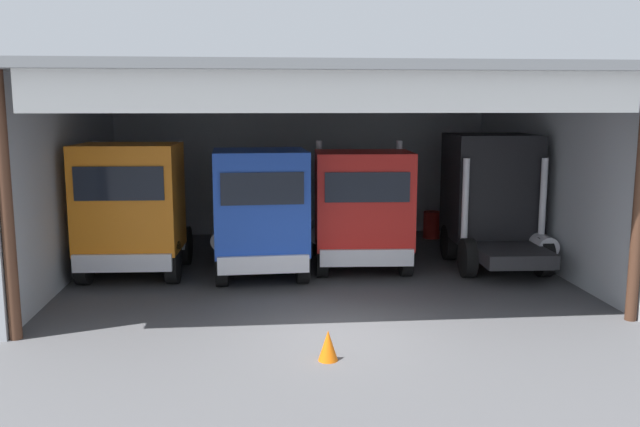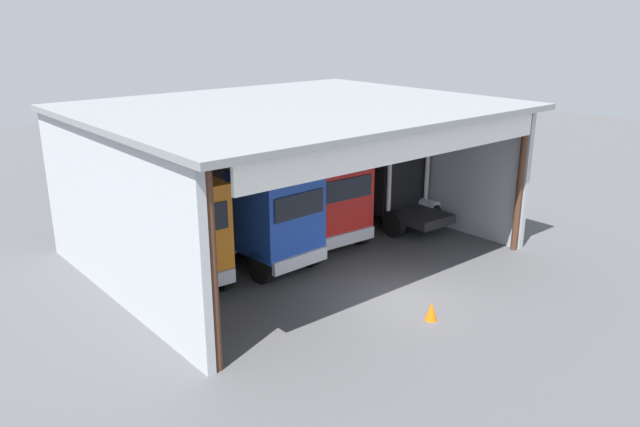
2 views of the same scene
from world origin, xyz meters
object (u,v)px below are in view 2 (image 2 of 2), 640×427
Objects in this scene: truck_orange_center_bay at (176,236)px; truck_blue_right_bay at (270,218)px; traffic_cone at (431,311)px; truck_black_left_bay at (390,177)px; oil_drum at (315,195)px; tool_cart at (206,221)px; truck_red_center_left_bay at (322,201)px.

truck_blue_right_bay is at bearing 177.68° from truck_orange_center_bay.
truck_blue_right_bay is at bearing 101.18° from traffic_cone.
truck_orange_center_bay is 9.99m from truck_black_left_bay.
truck_blue_right_bay is at bearing -141.15° from oil_drum.
tool_cart is at bearing -126.74° from truck_orange_center_bay.
oil_drum is (5.94, 4.78, -1.32)m from truck_blue_right_bay.
truck_black_left_bay reaches higher than truck_orange_center_bay.
truck_blue_right_bay reaches higher than traffic_cone.
truck_red_center_left_bay is 9.26× the size of traffic_cone.
truck_red_center_left_bay is 7.00m from traffic_cone.
tool_cart is at bearing -94.33° from truck_blue_right_bay.
traffic_cone is (4.55, -6.34, -1.58)m from truck_orange_center_bay.
oil_drum is 0.92× the size of tool_cart.
truck_black_left_bay reaches higher than oil_drum.
truck_orange_center_bay is at bearing 6.07° from truck_red_center_left_bay.
truck_black_left_bay is 7.85× the size of traffic_cone.
oil_drum is at bearing 2.06° from tool_cart.
truck_orange_center_bay is 6.16m from truck_red_center_left_bay.
truck_blue_right_bay is at bearing 15.16° from truck_red_center_left_bay.
truck_blue_right_bay is 2.86m from truck_red_center_left_bay.
truck_red_center_left_bay is at bearing -174.60° from truck_orange_center_bay.
truck_red_center_left_bay reaches higher than oil_drum.
truck_blue_right_bay is 5.00× the size of tool_cart.
truck_orange_center_bay is at bearing -7.23° from truck_blue_right_bay.
oil_drum is 11.84m from traffic_cone.
truck_orange_center_bay is at bearing -154.13° from oil_drum.
traffic_cone is (-1.60, -6.67, -1.43)m from truck_red_center_left_bay.
truck_black_left_bay is 4.40× the size of tool_cart.
tool_cart is at bearing -177.94° from oil_drum.
truck_orange_center_bay is 5.71m from tool_cart.
truck_red_center_left_bay is 5.63× the size of oil_drum.
truck_red_center_left_bay is 5.38m from oil_drum.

